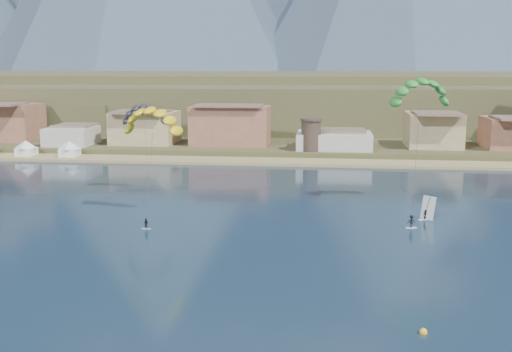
# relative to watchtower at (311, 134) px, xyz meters

# --- Properties ---
(beach) EXTENTS (2200.00, 12.00, 0.90)m
(beach) POSITION_rel_watchtower_xyz_m (-5.00, -8.00, -6.12)
(beach) COLOR tan
(beach) RESTS_ON ground
(land) EXTENTS (2200.00, 900.00, 4.00)m
(land) POSITION_rel_watchtower_xyz_m (-5.00, 446.00, -6.37)
(land) COLOR brown
(land) RESTS_ON ground
(foothills) EXTENTS (940.00, 210.00, 18.00)m
(foothills) POSITION_rel_watchtower_xyz_m (17.39, 118.47, 2.71)
(foothills) COLOR brown
(foothills) RESTS_ON ground
(town) EXTENTS (400.00, 24.00, 12.00)m
(town) POSITION_rel_watchtower_xyz_m (-45.00, 8.00, 1.63)
(town) COLOR beige
(town) RESTS_ON ground
(watchtower) EXTENTS (5.82, 5.82, 8.60)m
(watchtower) POSITION_rel_watchtower_xyz_m (0.00, 0.00, 0.00)
(watchtower) COLOR #47382D
(watchtower) RESTS_ON ground
(beach_tents) EXTENTS (43.40, 6.40, 5.00)m
(beach_tents) POSITION_rel_watchtower_xyz_m (-81.25, -8.00, -2.66)
(beach_tents) COLOR white
(beach_tents) RESTS_ON ground
(kitesurfer_yellow) EXTENTS (11.00, 11.50, 19.12)m
(kitesurfer_yellow) POSITION_rel_watchtower_xyz_m (-23.62, -65.85, 9.96)
(kitesurfer_yellow) COLOR silver
(kitesurfer_yellow) RESTS_ON ground
(kitesurfer_green) EXTENTS (11.78, 19.07, 24.97)m
(kitesurfer_green) POSITION_rel_watchtower_xyz_m (19.80, -54.16, 14.11)
(kitesurfer_green) COLOR silver
(kitesurfer_green) RESTS_ON ground
(distant_kite_dark) EXTENTS (9.31, 6.27, 18.89)m
(distant_kite_dark) POSITION_rel_watchtower_xyz_m (-30.08, -48.55, 9.57)
(distant_kite_dark) COLOR #262626
(distant_kite_dark) RESTS_ON ground
(windsurfer) EXTENTS (2.25, 2.48, 3.86)m
(windsurfer) POSITION_rel_watchtower_xyz_m (20.33, -63.37, -5.14)
(windsurfer) COLOR silver
(windsurfer) RESTS_ON ground
(buoy) EXTENTS (0.77, 0.77, 0.77)m
(buoy) POSITION_rel_watchtower_xyz_m (13.58, -106.87, -6.24)
(buoy) COLOR #FFB01A
(buoy) RESTS_ON ground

